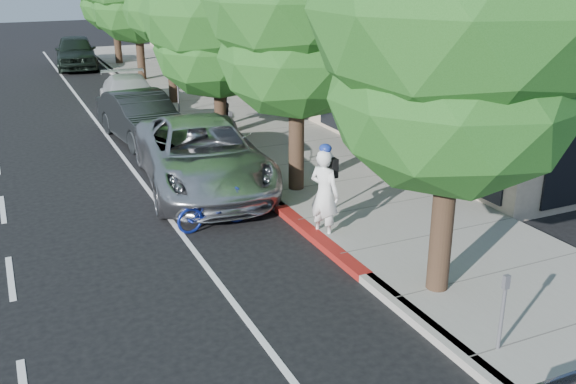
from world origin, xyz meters
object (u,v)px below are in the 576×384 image
pedestrian (221,104)px  street_tree_0 (461,16)px  street_tree_2 (217,14)px  dark_sedan (142,117)px  street_tree_1 (297,4)px  cyclist (325,194)px  silver_suv (202,155)px  bicycle (214,208)px  dark_suv_far (76,52)px  white_pickup (130,96)px

pedestrian → street_tree_0: bearing=52.4°
street_tree_0 → street_tree_2: 12.03m
dark_sedan → street_tree_0: bearing=-84.9°
street_tree_1 → street_tree_2: 6.04m
street_tree_1 → cyclist: size_ratio=3.83×
silver_suv → cyclist: bearing=-65.3°
cyclist → street_tree_0: bearing=167.1°
street_tree_0 → bicycle: size_ratio=4.41×
street_tree_0 → dark_suv_far: (-2.36, 30.00, -4.07)m
cyclist → pedestrian: size_ratio=1.32×
bicycle → street_tree_1: bearing=-73.3°
cyclist → dark_suv_far: size_ratio=0.38×
street_tree_1 → white_pickup: (-2.03, 11.00, -4.08)m
street_tree_2 → silver_suv: 5.93m
bicycle → white_pickup: 12.31m
silver_suv → dark_suv_far: bearing=97.0°
street_tree_0 → pedestrian: size_ratio=5.28×
bicycle → white_pickup: size_ratio=0.36×
dark_sedan → dark_suv_far: dark_suv_far is taller
street_tree_1 → dark_suv_far: 24.43m
cyclist → dark_sedan: size_ratio=0.41×
cyclist → bicycle: 2.60m
street_tree_2 → street_tree_0: bearing=-90.0°
street_tree_1 → cyclist: street_tree_1 is taller
cyclist → bicycle: size_ratio=1.10×
cyclist → white_pickup: cyclist is taller
street_tree_1 → silver_suv: street_tree_1 is taller
street_tree_1 → dark_sedan: (-2.48, 6.90, -4.00)m
dark_sedan → white_pickup: bearing=77.9°
street_tree_0 → white_pickup: 17.64m
street_tree_1 → white_pickup: size_ratio=1.51×
street_tree_0 → bicycle: 7.05m
street_tree_1 → street_tree_0: bearing=-90.0°
street_tree_0 → cyclist: (-0.65, 3.21, -3.97)m
street_tree_2 → dark_suv_far: 18.44m
cyclist → pedestrian: (1.15, 10.19, -0.10)m
street_tree_2 → cyclist: 9.36m
cyclist → white_pickup: 13.87m
street_tree_2 → white_pickup: size_ratio=1.36×
dark_suv_far → pedestrian: 16.85m
street_tree_0 → dark_sedan: (-2.48, 12.90, -4.16)m
bicycle → pedestrian: pedestrian is taller
silver_suv → white_pickup: (0.05, 9.50, -0.16)m
cyclist → white_pickup: size_ratio=0.39×
pedestrian → bicycle: bearing=34.3°
street_tree_0 → silver_suv: street_tree_0 is taller
street_tree_1 → bicycle: street_tree_1 is taller
white_pickup → bicycle: bearing=-88.1°
bicycle → silver_suv: silver_suv is taller
street_tree_0 → street_tree_1: bearing=90.0°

